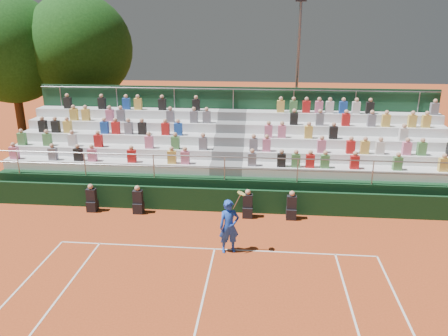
# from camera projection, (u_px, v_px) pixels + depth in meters

# --- Properties ---
(ground) EXTENTS (90.00, 90.00, 0.00)m
(ground) POSITION_uv_depth(u_px,v_px,m) (215.00, 249.00, 15.10)
(ground) COLOR #B8481E
(ground) RESTS_ON ground
(courtside_wall) EXTENTS (20.00, 0.15, 1.00)m
(courtside_wall) POSITION_uv_depth(u_px,v_px,m) (223.00, 200.00, 17.96)
(courtside_wall) COLOR black
(courtside_wall) RESTS_ON ground
(line_officials) EXTENTS (8.58, 0.40, 1.19)m
(line_officials) POSITION_uv_depth(u_px,v_px,m) (191.00, 204.00, 17.66)
(line_officials) COLOR black
(line_officials) RESTS_ON ground
(grandstand) EXTENTS (20.00, 5.20, 4.40)m
(grandstand) POSITION_uv_depth(u_px,v_px,m) (230.00, 163.00, 20.84)
(grandstand) COLOR black
(grandstand) RESTS_ON ground
(tennis_player) EXTENTS (0.92, 0.62, 2.22)m
(tennis_player) POSITION_uv_depth(u_px,v_px,m) (229.00, 226.00, 14.66)
(tennis_player) COLOR blue
(tennis_player) RESTS_ON ground
(tree_west) EXTENTS (6.31, 6.31, 9.12)m
(tree_west) POSITION_uv_depth(u_px,v_px,m) (10.00, 49.00, 25.61)
(tree_west) COLOR #3A2815
(tree_west) RESTS_ON ground
(tree_east) EXTENTS (6.29, 6.29, 9.16)m
(tree_east) POSITION_uv_depth(u_px,v_px,m) (79.00, 48.00, 26.10)
(tree_east) COLOR #3A2815
(tree_east) RESTS_ON ground
(floodlight_mast) EXTENTS (0.60, 0.25, 8.90)m
(floodlight_mast) POSITION_uv_depth(u_px,v_px,m) (298.00, 65.00, 25.09)
(floodlight_mast) COLOR gray
(floodlight_mast) RESTS_ON ground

